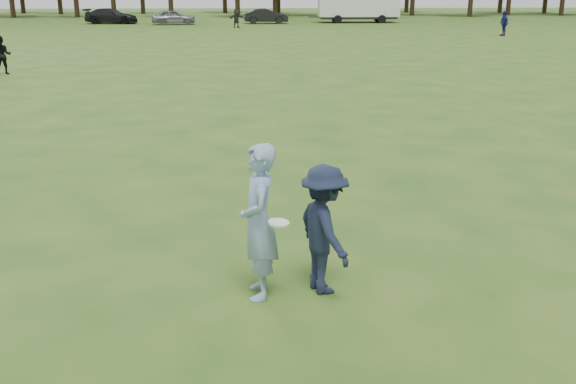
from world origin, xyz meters
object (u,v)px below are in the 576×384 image
car_f (266,16)px  car_e (174,17)px  field_cone (501,31)px  cargo_trailer (358,4)px  player_far_d (236,18)px  car_d (111,16)px  thrower (259,222)px  player_far_a (2,55)px  player_far_b (504,23)px  defender (324,229)px

car_f → car_e: bearing=94.2°
field_cone → cargo_trailer: 17.91m
player_far_d → car_f: bearing=37.6°
car_d → player_far_d: bearing=-113.6°
player_far_d → car_e: 7.85m
car_f → thrower: bearing=174.7°
field_cone → cargo_trailer: cargo_trailer is taller
car_e → field_cone: bearing=-121.6°
player_far_a → player_far_d: bearing=66.9°
player_far_b → player_far_d: size_ratio=1.13×
player_far_b → field_cone: bearing=155.2°
car_d → field_cone: bearing=-109.1°
car_f → cargo_trailer: size_ratio=0.48×
cargo_trailer → player_far_d: bearing=-148.9°
car_f → cargo_trailer: cargo_trailer is taller
cargo_trailer → car_f: bearing=-173.3°
car_f → cargo_trailer: 9.43m
defender → player_far_a: size_ratio=1.03×
player_far_a → cargo_trailer: bearing=54.7°
car_f → defender: bearing=175.6°
car_d → car_f: size_ratio=1.17×
player_far_d → car_d: player_far_d is taller
car_d → car_e: (6.25, -1.67, -0.03)m
player_far_a → car_f: 39.49m
player_far_b → car_d: bearing=-125.0°
player_far_d → car_d: 14.02m
thrower → player_far_a: (-11.24, 22.81, -0.18)m
player_far_a → field_cone: size_ratio=5.67×
player_far_a → car_f: size_ratio=0.39×
car_e → field_cone: 30.34m
thrower → car_e: bearing=-176.5°
cargo_trailer → thrower: bearing=-99.7°
defender → car_e: bearing=-12.4°
defender → field_cone: bearing=-43.0°
thrower → defender: (0.86, 0.11, -0.16)m
car_e → car_f: bearing=-88.2°
car_e → cargo_trailer: 18.40m
player_far_a → player_far_d: (9.69, 31.29, -0.02)m
player_far_b → cargo_trailer: (-8.50, 17.74, 0.84)m
cargo_trailer → car_e: bearing=-172.5°
thrower → field_cone: 50.20m
player_far_d → car_d: bearing=123.8°
player_far_d → field_cone: size_ratio=5.54×
player_far_d → car_f: (2.76, 6.18, -0.12)m
cargo_trailer → field_cone: bearing=-58.7°
thrower → player_far_d: size_ratio=1.24×
player_far_d → cargo_trailer: 14.12m
player_far_b → car_d: 37.10m
player_far_d → car_f: 6.77m
car_d → field_cone: 36.73m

